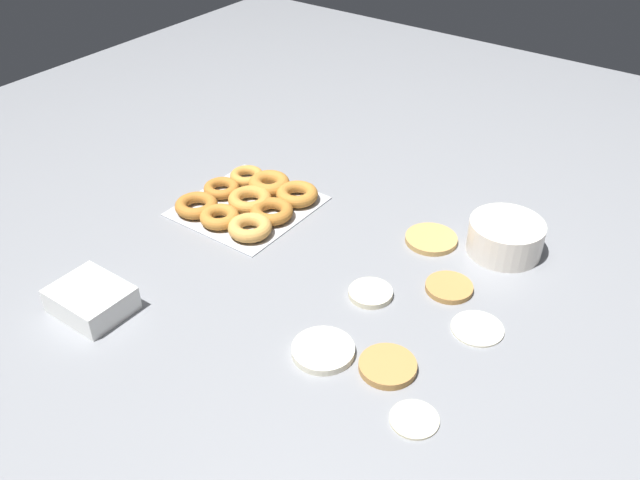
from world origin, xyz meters
The scene contains 11 objects.
ground_plane centered at (0.00, 0.00, 0.00)m, with size 3.00×3.00×0.00m, color gray.
pancake_0 centered at (-0.11, 0.15, 0.01)m, with size 0.09×0.09×0.01m, color #B27F42.
pancake_1 centered at (0.14, 0.16, 0.01)m, with size 0.10×0.10×0.01m, color #B27F42.
pancake_2 centered at (-0.01, 0.03, 0.01)m, with size 0.09×0.09×0.01m, color beige.
pancake_3 centered at (-0.04, 0.25, 0.00)m, with size 0.10×0.10×0.01m, color silver.
pancake_4 centered at (0.18, 0.05, 0.01)m, with size 0.11×0.11×0.01m, color silver.
pancake_5 centered at (-0.24, 0.04, 0.01)m, with size 0.11×0.11×0.01m, color tan.
pancake_6 centered at (0.22, 0.26, 0.00)m, with size 0.08×0.08×0.01m, color beige.
donut_tray centered at (-0.11, -0.37, 0.02)m, with size 0.30×0.28×0.04m.
batter_bowl centered at (-0.30, 0.18, 0.04)m, with size 0.16×0.16×0.07m.
container_stack centered at (0.34, -0.38, 0.03)m, with size 0.12×0.14×0.05m.
Camera 1 is at (0.88, 0.55, 0.87)m, focal length 38.00 mm.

